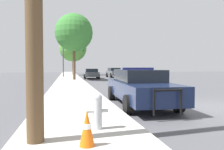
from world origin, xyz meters
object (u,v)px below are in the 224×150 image
at_px(traffic_light, 72,54).
at_px(tree_sidewalk_mid, 74,33).
at_px(police_car, 139,86).
at_px(tree_sidewalk_far, 73,48).
at_px(fire_hydrant, 98,110).
at_px(car_background_oncoming, 114,72).
at_px(traffic_cone, 87,128).
at_px(car_background_midblock, 91,73).

xyz_separation_m(traffic_light, tree_sidewalk_mid, (0.10, -7.47, 1.95)).
relative_size(police_car, traffic_light, 1.13).
bearing_deg(tree_sidewalk_far, tree_sidewalk_mid, -91.14).
bearing_deg(police_car, fire_hydrant, 59.55).
relative_size(car_background_oncoming, tree_sidewalk_mid, 0.60).
height_order(traffic_light, tree_sidewalk_far, tree_sidewalk_far).
distance_m(police_car, tree_sidewalk_mid, 17.42).
relative_size(fire_hydrant, car_background_oncoming, 0.19).
relative_size(traffic_light, tree_sidewalk_mid, 0.65).
xyz_separation_m(tree_sidewalk_far, traffic_cone, (-0.79, -37.70, -4.65)).
bearing_deg(police_car, traffic_cone, 62.49).
height_order(police_car, tree_sidewalk_mid, tree_sidewalk_mid).
height_order(traffic_light, car_background_oncoming, traffic_light).
bearing_deg(traffic_cone, car_background_midblock, 83.51).
distance_m(car_background_midblock, tree_sidewalk_far, 13.47).
bearing_deg(traffic_light, car_background_midblock, -55.73).
relative_size(fire_hydrant, traffic_cone, 1.24).
xyz_separation_m(tree_sidewalk_mid, tree_sidewalk_far, (0.33, 16.37, -0.37)).
xyz_separation_m(police_car, car_background_oncoming, (4.04, 23.53, -0.02)).
height_order(car_background_oncoming, tree_sidewalk_far, tree_sidewalk_far).
distance_m(police_car, tree_sidewalk_far, 33.34).
xyz_separation_m(fire_hydrant, car_background_oncoming, (6.32, 27.14, 0.18)).
height_order(car_background_oncoming, traffic_cone, car_background_oncoming).
bearing_deg(fire_hydrant, tree_sidewalk_mid, 89.70).
relative_size(tree_sidewalk_far, traffic_cone, 10.99).
height_order(fire_hydrant, traffic_light, traffic_light).
relative_size(police_car, tree_sidewalk_mid, 0.73).
xyz_separation_m(traffic_light, car_background_oncoming, (6.31, -0.57, -2.78)).
xyz_separation_m(traffic_light, car_background_midblock, (2.49, -3.66, -2.83)).
bearing_deg(fire_hydrant, car_background_midblock, 84.05).
xyz_separation_m(fire_hydrant, tree_sidewalk_far, (0.43, 36.62, 4.54)).
height_order(fire_hydrant, tree_sidewalk_mid, tree_sidewalk_mid).
height_order(traffic_light, traffic_cone, traffic_light).
distance_m(car_background_midblock, tree_sidewalk_mid, 6.56).
bearing_deg(tree_sidewalk_mid, police_car, -82.57).
height_order(car_background_midblock, traffic_cone, car_background_midblock).
relative_size(fire_hydrant, traffic_light, 0.18).
bearing_deg(fire_hydrant, traffic_light, 89.98).
height_order(car_background_midblock, tree_sidewalk_far, tree_sidewalk_far).
bearing_deg(fire_hydrant, tree_sidewalk_far, 89.32).
bearing_deg(car_background_oncoming, car_background_midblock, 37.10).
xyz_separation_m(police_car, car_background_midblock, (0.23, 20.44, -0.07)).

